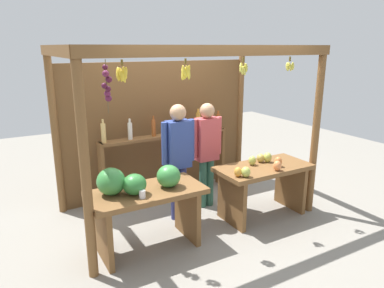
# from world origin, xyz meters

# --- Properties ---
(ground_plane) EXTENTS (12.00, 12.00, 0.00)m
(ground_plane) POSITION_xyz_m (0.00, 0.00, 0.00)
(ground_plane) COLOR gray
(ground_plane) RESTS_ON ground
(market_stall) EXTENTS (3.25, 1.83, 2.32)m
(market_stall) POSITION_xyz_m (-0.01, 0.41, 1.35)
(market_stall) COLOR brown
(market_stall) RESTS_ON ground
(fruit_counter_left) EXTENTS (1.32, 0.64, 1.04)m
(fruit_counter_left) POSITION_xyz_m (-0.91, -0.64, 0.67)
(fruit_counter_left) COLOR brown
(fruit_counter_left) RESTS_ON ground
(fruit_counter_right) EXTENTS (1.32, 0.64, 0.87)m
(fruit_counter_right) POSITION_xyz_m (0.85, -0.65, 0.55)
(fruit_counter_right) COLOR brown
(fruit_counter_right) RESTS_ON ground
(bottle_shelf_unit) EXTENTS (2.09, 0.22, 1.36)m
(bottle_shelf_unit) POSITION_xyz_m (0.01, 0.65, 0.80)
(bottle_shelf_unit) COLOR brown
(bottle_shelf_unit) RESTS_ON ground
(vendor_man) EXTENTS (0.48, 0.22, 1.59)m
(vendor_man) POSITION_xyz_m (-0.19, -0.14, 0.95)
(vendor_man) COLOR navy
(vendor_man) RESTS_ON ground
(vendor_woman) EXTENTS (0.48, 0.21, 1.55)m
(vendor_woman) POSITION_xyz_m (0.34, -0.00, 0.92)
(vendor_woman) COLOR #30604B
(vendor_woman) RESTS_ON ground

